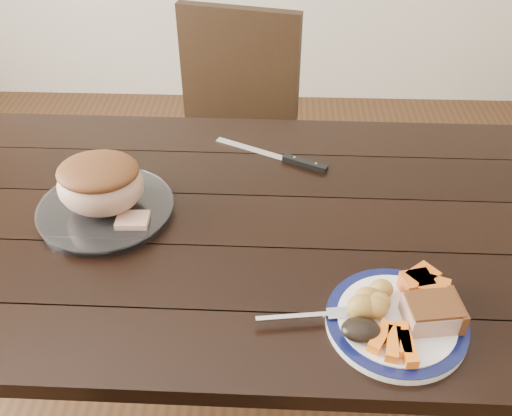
{
  "coord_description": "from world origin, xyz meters",
  "views": [
    {
      "loc": [
        0.12,
        -0.98,
        1.58
      ],
      "look_at": [
        0.08,
        -0.02,
        0.8
      ],
      "focal_mm": 40.0,
      "sensor_mm": 36.0,
      "label": 1
    }
  ],
  "objects_px": {
    "pork_slice": "(432,313)",
    "fork": "(311,316)",
    "dinner_plate": "(396,322)",
    "serving_platter": "(106,210)",
    "dining_table": "(223,249)",
    "chair_far": "(232,133)",
    "roast_joint": "(101,185)",
    "carving_knife": "(291,159)"
  },
  "relations": [
    {
      "from": "dinner_plate",
      "to": "fork",
      "type": "bearing_deg",
      "value": -179.74
    },
    {
      "from": "dinner_plate",
      "to": "serving_platter",
      "type": "distance_m",
      "value": 0.68
    },
    {
      "from": "dining_table",
      "to": "serving_platter",
      "type": "bearing_deg",
      "value": 177.66
    },
    {
      "from": "chair_far",
      "to": "serving_platter",
      "type": "distance_m",
      "value": 0.8
    },
    {
      "from": "chair_far",
      "to": "dining_table",
      "type": "bearing_deg",
      "value": 104.51
    },
    {
      "from": "chair_far",
      "to": "roast_joint",
      "type": "xyz_separation_m",
      "value": [
        -0.23,
        -0.73,
        0.31
      ]
    },
    {
      "from": "chair_far",
      "to": "carving_knife",
      "type": "height_order",
      "value": "chair_far"
    },
    {
      "from": "fork",
      "to": "carving_knife",
      "type": "height_order",
      "value": "fork"
    },
    {
      "from": "pork_slice",
      "to": "dinner_plate",
      "type": "bearing_deg",
      "value": 175.24
    },
    {
      "from": "dining_table",
      "to": "pork_slice",
      "type": "distance_m",
      "value": 0.52
    },
    {
      "from": "carving_knife",
      "to": "pork_slice",
      "type": "bearing_deg",
      "value": -39.24
    },
    {
      "from": "pork_slice",
      "to": "carving_knife",
      "type": "height_order",
      "value": "pork_slice"
    },
    {
      "from": "fork",
      "to": "carving_knife",
      "type": "distance_m",
      "value": 0.53
    },
    {
      "from": "pork_slice",
      "to": "carving_knife",
      "type": "relative_size",
      "value": 0.32
    },
    {
      "from": "pork_slice",
      "to": "carving_knife",
      "type": "distance_m",
      "value": 0.59
    },
    {
      "from": "chair_far",
      "to": "fork",
      "type": "relative_size",
      "value": 5.21
    },
    {
      "from": "chair_far",
      "to": "pork_slice",
      "type": "relative_size",
      "value": 9.79
    },
    {
      "from": "chair_far",
      "to": "dinner_plate",
      "type": "relative_size",
      "value": 3.58
    },
    {
      "from": "serving_platter",
      "to": "fork",
      "type": "height_order",
      "value": "fork"
    },
    {
      "from": "pork_slice",
      "to": "fork",
      "type": "height_order",
      "value": "pork_slice"
    },
    {
      "from": "dining_table",
      "to": "roast_joint",
      "type": "height_order",
      "value": "roast_joint"
    },
    {
      "from": "serving_platter",
      "to": "carving_knife",
      "type": "height_order",
      "value": "serving_platter"
    },
    {
      "from": "serving_platter",
      "to": "pork_slice",
      "type": "height_order",
      "value": "pork_slice"
    },
    {
      "from": "carving_knife",
      "to": "roast_joint",
      "type": "bearing_deg",
      "value": -126.01
    },
    {
      "from": "chair_far",
      "to": "serving_platter",
      "type": "bearing_deg",
      "value": 84.23
    },
    {
      "from": "serving_platter",
      "to": "roast_joint",
      "type": "distance_m",
      "value": 0.07
    },
    {
      "from": "pork_slice",
      "to": "fork",
      "type": "relative_size",
      "value": 0.53
    },
    {
      "from": "dining_table",
      "to": "chair_far",
      "type": "relative_size",
      "value": 1.73
    },
    {
      "from": "serving_platter",
      "to": "carving_knife",
      "type": "relative_size",
      "value": 1.01
    },
    {
      "from": "chair_far",
      "to": "fork",
      "type": "xyz_separation_m",
      "value": [
        0.23,
        -1.03,
        0.25
      ]
    },
    {
      "from": "serving_platter",
      "to": "fork",
      "type": "xyz_separation_m",
      "value": [
        0.46,
        -0.3,
        0.01
      ]
    },
    {
      "from": "dining_table",
      "to": "serving_platter",
      "type": "relative_size",
      "value": 5.35
    },
    {
      "from": "dining_table",
      "to": "carving_knife",
      "type": "relative_size",
      "value": 5.41
    },
    {
      "from": "dinner_plate",
      "to": "pork_slice",
      "type": "relative_size",
      "value": 2.73
    },
    {
      "from": "dinner_plate",
      "to": "chair_far",
      "type": "bearing_deg",
      "value": 110.43
    },
    {
      "from": "roast_joint",
      "to": "dinner_plate",
      "type": "bearing_deg",
      "value": -26.28
    },
    {
      "from": "pork_slice",
      "to": "fork",
      "type": "distance_m",
      "value": 0.22
    },
    {
      "from": "dinner_plate",
      "to": "fork",
      "type": "height_order",
      "value": "fork"
    },
    {
      "from": "dining_table",
      "to": "dinner_plate",
      "type": "distance_m",
      "value": 0.47
    },
    {
      "from": "chair_far",
      "to": "carving_knife",
      "type": "bearing_deg",
      "value": 123.1
    },
    {
      "from": "serving_platter",
      "to": "fork",
      "type": "relative_size",
      "value": 1.68
    },
    {
      "from": "dining_table",
      "to": "fork",
      "type": "height_order",
      "value": "fork"
    }
  ]
}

